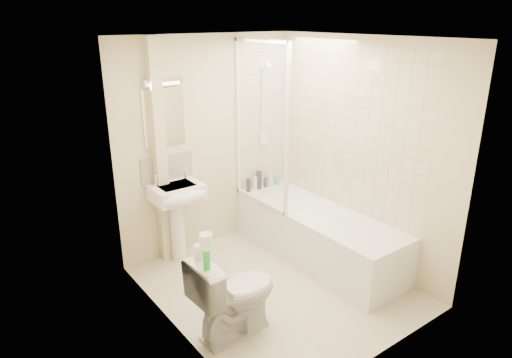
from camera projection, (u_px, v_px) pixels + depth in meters
floor at (276, 286)px, 4.59m from camera, size 2.50×2.50×0.00m
wall_back at (208, 145)px, 5.13m from camera, size 2.20×0.02×2.40m
wall_left at (169, 201)px, 3.57m from camera, size 0.02×2.50×2.40m
wall_right at (359, 154)px, 4.80m from camera, size 0.02×2.50×2.40m
ceiling at (280, 37)px, 3.78m from camera, size 2.20×2.50×0.02m
tile_back at (262, 117)px, 5.47m from camera, size 0.70×0.01×1.75m
tile_right at (346, 129)px, 4.87m from camera, size 0.01×2.10×1.75m
pipe_boxing at (160, 156)px, 4.74m from camera, size 0.12×0.12×2.40m
splashback at (167, 168)px, 4.89m from camera, size 0.60×0.02×0.30m
mirror at (164, 118)px, 4.70m from camera, size 0.46×0.01×0.60m
strip_light at (162, 81)px, 4.56m from camera, size 0.42×0.07×0.07m
bathtub at (318, 233)px, 5.06m from camera, size 0.70×2.10×0.55m
shower_screen at (261, 126)px, 4.93m from camera, size 0.04×0.92×1.80m
shower_fixture at (264, 108)px, 5.39m from camera, size 0.10×0.16×0.99m
pedestal_sink at (179, 202)px, 4.82m from camera, size 0.53×0.48×1.02m
bottle_black_a at (248, 185)px, 5.53m from camera, size 0.05×0.05×0.16m
bottle_white_a at (255, 184)px, 5.58m from camera, size 0.05×0.05×0.16m
bottle_black_b at (259, 180)px, 5.61m from camera, size 0.07×0.07×0.23m
bottle_blue at (266, 183)px, 5.69m from camera, size 0.04×0.04×0.12m
bottle_cream at (270, 179)px, 5.72m from camera, size 0.06×0.06×0.17m
bottle_white_b at (271, 181)px, 5.73m from camera, size 0.06×0.06×0.12m
bottle_green at (277, 180)px, 5.79m from camera, size 0.06×0.06×0.10m
toilet at (235, 294)px, 3.81m from camera, size 0.49×0.78×0.76m
toilet_roll_lower at (200, 251)px, 3.60m from camera, size 0.10×0.10×0.10m
toilet_roll_upper at (206, 240)px, 3.56m from camera, size 0.10×0.10×0.10m
green_bottle at (207, 259)px, 3.42m from camera, size 0.06×0.06×0.16m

